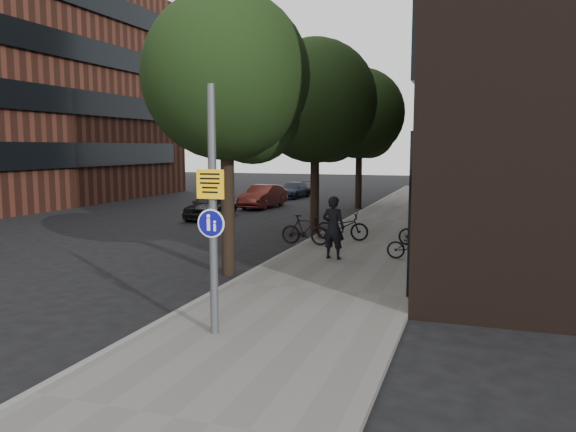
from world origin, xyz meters
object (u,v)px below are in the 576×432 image
at_px(signpost, 213,210).
at_px(parked_bike_facade_near, 414,246).
at_px(parked_car_near, 211,205).
at_px(pedestrian, 333,227).

relative_size(signpost, parked_bike_facade_near, 2.80).
bearing_deg(parked_bike_facade_near, signpost, 157.35).
xyz_separation_m(signpost, parked_bike_facade_near, (2.68, 7.94, -1.82)).
distance_m(signpost, parked_car_near, 17.45).
distance_m(signpost, pedestrian, 7.40).
xyz_separation_m(parked_bike_facade_near, parked_car_near, (-10.45, 7.59, 0.11)).
bearing_deg(signpost, parked_car_near, 115.32).
relative_size(parked_bike_facade_near, parked_car_near, 0.42).
bearing_deg(parked_car_near, pedestrian, -47.70).
xyz_separation_m(signpost, parked_car_near, (-7.77, 15.53, -1.70)).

